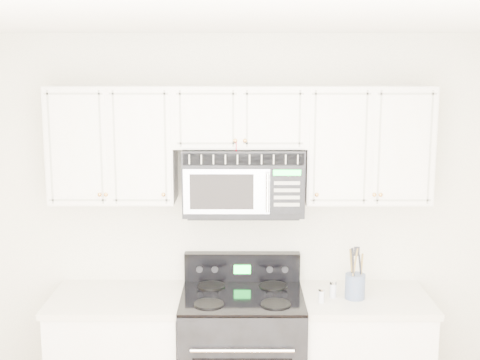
{
  "coord_description": "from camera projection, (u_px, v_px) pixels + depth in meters",
  "views": [
    {
      "loc": [
        0.01,
        -2.69,
        2.46
      ],
      "look_at": [
        0.0,
        1.3,
        1.71
      ],
      "focal_mm": 50.0,
      "sensor_mm": 36.0,
      "label": 1
    }
  ],
  "objects": [
    {
      "name": "room",
      "position": [
        239.0,
        330.0,
        2.85
      ],
      "size": [
        3.51,
        3.51,
        2.61
      ],
      "color": "brown",
      "rests_on": "ground"
    },
    {
      "name": "range",
      "position": [
        242.0,
        360.0,
        4.4
      ],
      "size": [
        0.79,
        0.72,
        1.13
      ],
      "color": "black",
      "rests_on": "ground"
    },
    {
      "name": "upper_cabinets",
      "position": [
        240.0,
        138.0,
        4.3
      ],
      "size": [
        2.44,
        0.37,
        0.75
      ],
      "color": "silver",
      "rests_on": "ground"
    },
    {
      "name": "microwave",
      "position": [
        243.0,
        180.0,
        4.31
      ],
      "size": [
        0.77,
        0.43,
        0.42
      ],
      "color": "black",
      "rests_on": "ground"
    },
    {
      "name": "utensil_crock",
      "position": [
        355.0,
        285.0,
        4.28
      ],
      "size": [
        0.13,
        0.13,
        0.34
      ],
      "color": "#51576F",
      "rests_on": "base_cabinet_right"
    },
    {
      "name": "shaker_salt",
      "position": [
        321.0,
        295.0,
        4.21
      ],
      "size": [
        0.04,
        0.04,
        0.09
      ],
      "color": "silver",
      "rests_on": "base_cabinet_right"
    },
    {
      "name": "shaker_pepper",
      "position": [
        333.0,
        289.0,
        4.3
      ],
      "size": [
        0.05,
        0.05,
        0.11
      ],
      "color": "silver",
      "rests_on": "base_cabinet_right"
    }
  ]
}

